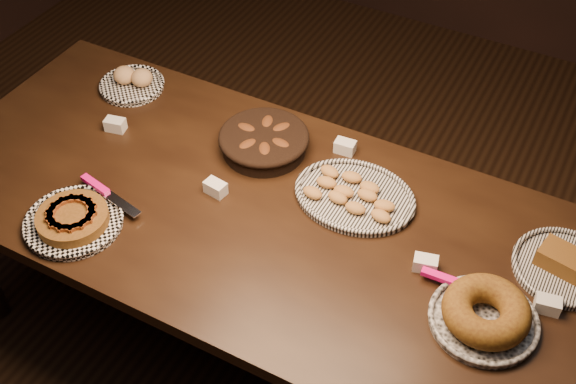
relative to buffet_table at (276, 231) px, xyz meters
The scene contains 9 objects.
ground 0.68m from the buffet_table, ahead, with size 5.00×5.00×0.00m, color black.
buffet_table is the anchor object (origin of this frame).
apple_tart_plate 0.63m from the buffet_table, 148.54° to the right, with size 0.33×0.33×0.06m.
madeleine_platter 0.28m from the buffet_table, 44.34° to the left, with size 0.40×0.32×0.05m.
bundt_cake_plate 0.71m from the buffet_table, ahead, with size 0.36×0.31×0.10m.
croissant_basket 0.34m from the buffet_table, 125.82° to the left, with size 0.32×0.32×0.08m.
bread_roll_plate 0.88m from the buffet_table, 157.40° to the left, with size 0.25×0.25×0.08m.
loaf_plate 0.88m from the buffet_table, 13.51° to the left, with size 0.30×0.30×0.07m.
tent_cards 0.17m from the buffet_table, 48.89° to the left, with size 1.63×0.43×0.04m.
Camera 1 is at (0.77, -1.36, 2.41)m, focal length 45.00 mm.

